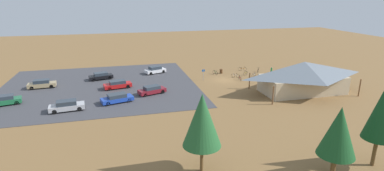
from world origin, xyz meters
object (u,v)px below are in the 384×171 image
bicycle_red_by_bin (240,78)px  car_maroon_back_corner (152,90)px  car_tan_far_end (42,84)px  car_green_aisle_side (5,100)px  pine_east (382,112)px  bicycle_green_near_sign (215,72)px  trash_bin (221,71)px  lot_sign (203,73)px  car_white_inner_stall (155,70)px  car_silver_end_stall (67,106)px  car_red_second_row (118,84)px  car_blue_mid_lot (117,98)px  bicycle_yellow_edge_north (246,73)px  bicycle_orange_yard_right (242,69)px  car_black_near_entry (101,76)px  bike_pavilion (303,75)px  bicycle_black_mid_cluster (258,70)px  visitor_by_pavilion (271,71)px  pine_far_east (202,120)px  bicycle_silver_trailside (254,75)px  bicycle_teal_lone_west (263,77)px  pine_west (339,132)px  bicycle_white_yard_front (236,76)px  bicycle_purple_lone_east (272,77)px

bicycle_red_by_bin → car_maroon_back_corner: bearing=14.0°
car_tan_far_end → car_green_aisle_side: car_tan_far_end is taller
pine_east → bicycle_green_near_sign: pine_east is taller
trash_bin → lot_sign: size_ratio=0.41×
car_tan_far_end → car_white_inner_stall: bearing=-165.6°
car_silver_end_stall → car_red_second_row: 11.45m
bicycle_red_by_bin → car_blue_mid_lot: size_ratio=0.35×
bicycle_red_by_bin → bicycle_yellow_edge_north: size_ratio=1.30×
trash_bin → bicycle_orange_yard_right: size_ratio=0.51×
lot_sign → car_black_near_entry: (18.82, -5.29, -0.69)m
car_tan_far_end → car_blue_mid_lot: (-12.52, 10.79, -0.05)m
bike_pavilion → trash_bin: (8.77, -15.20, -2.45)m
lot_sign → bicycle_orange_yard_right: lot_sign is taller
bicycle_black_mid_cluster → car_black_near_entry: (31.73, -2.14, 0.34)m
lot_sign → visitor_by_pavilion: bearing=-178.6°
car_green_aisle_side → bike_pavilion: bearing=173.2°
car_white_inner_stall → bicycle_red_by_bin: bearing=148.9°
bicycle_green_near_sign → car_silver_end_stall: size_ratio=0.33×
bicycle_yellow_edge_north → visitor_by_pavilion: bearing=168.1°
car_red_second_row → car_silver_end_stall: bearing=52.0°
car_black_near_entry → car_red_second_row: size_ratio=0.94×
lot_sign → car_tan_far_end: 28.67m
bicycle_green_near_sign → bicycle_orange_yard_right: bearing=-167.9°
car_blue_mid_lot → pine_far_east: bearing=109.3°
bicycle_green_near_sign → car_red_second_row: 20.13m
lot_sign → bicycle_silver_trailside: size_ratio=1.56×
car_green_aisle_side → bicycle_teal_lone_west: bearing=-175.0°
bicycle_teal_lone_west → car_black_near_entry: bearing=-13.2°
bike_pavilion → pine_west: pine_west is taller
visitor_by_pavilion → car_maroon_back_corner: bearing=14.1°
visitor_by_pavilion → car_blue_mid_lot: bearing=16.4°
car_silver_end_stall → bicycle_green_near_sign: bearing=-152.0°
bicycle_white_yard_front → bicycle_red_by_bin: 2.04m
pine_far_east → bicycle_silver_trailside: size_ratio=5.32×
bicycle_black_mid_cluster → car_maroon_back_corner: (23.37, 9.07, 0.34)m
bicycle_teal_lone_west → car_red_second_row: car_red_second_row is taller
bicycle_black_mid_cluster → bicycle_white_yard_front: bicycle_black_mid_cluster is taller
bicycle_orange_yard_right → bicycle_purple_lone_east: bearing=110.2°
car_green_aisle_side → car_blue_mid_lot: size_ratio=0.92×
bike_pavilion → bicycle_teal_lone_west: (2.32, -9.27, -2.50)m
bicycle_teal_lone_west → car_maroon_back_corner: size_ratio=0.30×
bicycle_white_yard_front → bicycle_red_by_bin: bicycle_white_yard_front is taller
bicycle_green_near_sign → car_green_aisle_side: size_ratio=0.35×
trash_bin → visitor_by_pavilion: bearing=158.2°
pine_far_east → bicycle_green_near_sign: (-12.45, -33.10, -4.66)m
lot_sign → bicycle_teal_lone_west: (-11.50, 1.82, -1.01)m
pine_west → car_green_aisle_side: (34.23, -27.55, -3.65)m
bicycle_purple_lone_east → car_blue_mid_lot: (29.13, 6.10, 0.35)m
pine_west → bicycle_teal_lone_west: bearing=-106.5°
bicycle_white_yard_front → car_maroon_back_corner: size_ratio=0.31×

